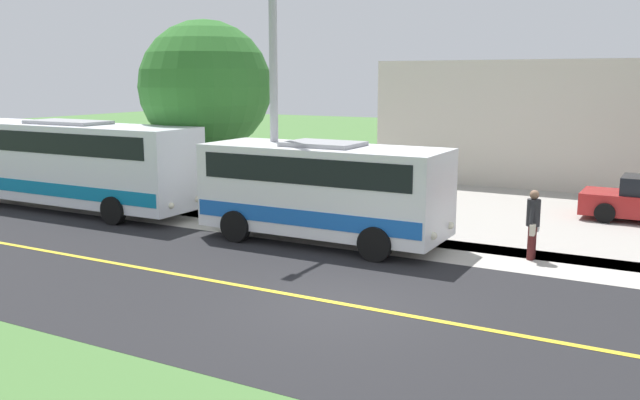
# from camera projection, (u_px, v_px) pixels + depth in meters

# --- Properties ---
(ground_plane) EXTENTS (120.00, 120.00, 0.00)m
(ground_plane) POSITION_uv_depth(u_px,v_px,m) (340.00, 304.00, 13.78)
(ground_plane) COLOR #477238
(road_surface) EXTENTS (8.00, 100.00, 0.01)m
(road_surface) POSITION_uv_depth(u_px,v_px,m) (340.00, 304.00, 13.78)
(road_surface) COLOR black
(road_surface) RESTS_ON ground
(sidewalk) EXTENTS (2.40, 100.00, 0.01)m
(sidewalk) POSITION_uv_depth(u_px,v_px,m) (426.00, 248.00, 18.27)
(sidewalk) COLOR #B2ADA3
(sidewalk) RESTS_ON ground
(parking_lot_surface) EXTENTS (14.00, 36.00, 0.01)m
(parking_lot_surface) POSITION_uv_depth(u_px,v_px,m) (581.00, 213.00, 23.07)
(parking_lot_surface) COLOR #9E9991
(parking_lot_surface) RESTS_ON ground
(road_centre_line) EXTENTS (0.16, 100.00, 0.00)m
(road_centre_line) POSITION_uv_depth(u_px,v_px,m) (340.00, 303.00, 13.78)
(road_centre_line) COLOR gold
(road_centre_line) RESTS_ON ground
(shuttle_bus_front) EXTENTS (2.73, 7.05, 2.83)m
(shuttle_bus_front) POSITION_uv_depth(u_px,v_px,m) (323.00, 187.00, 18.76)
(shuttle_bus_front) COLOR white
(shuttle_bus_front) RESTS_ON ground
(transit_bus_rear) EXTENTS (2.55, 10.15, 3.12)m
(transit_bus_rear) POSITION_uv_depth(u_px,v_px,m) (71.00, 161.00, 23.36)
(transit_bus_rear) COLOR white
(transit_bus_rear) RESTS_ON ground
(pedestrian_with_bags) EXTENTS (0.72, 0.34, 1.79)m
(pedestrian_with_bags) POSITION_uv_depth(u_px,v_px,m) (533.00, 222.00, 17.01)
(pedestrian_with_bags) COLOR #4C1919
(pedestrian_with_bags) RESTS_ON ground
(street_light_pole) EXTENTS (1.97, 0.24, 8.22)m
(street_light_pole) POSITION_uv_depth(u_px,v_px,m) (271.00, 80.00, 19.42)
(street_light_pole) COLOR #9E9EA3
(street_light_pole) RESTS_ON ground
(tree_curbside) EXTENTS (4.67, 4.67, 6.59)m
(tree_curbside) POSITION_uv_depth(u_px,v_px,m) (205.00, 87.00, 23.71)
(tree_curbside) COLOR #4C3826
(tree_curbside) RESTS_ON ground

